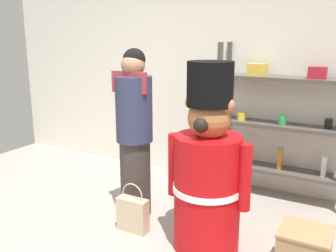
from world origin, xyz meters
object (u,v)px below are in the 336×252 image
Objects in this scene: teddy_bear_guard at (208,173)px; display_crate at (304,252)px; shopping_bag at (133,214)px; merchandise_shelf at (282,122)px; person_shopper at (134,132)px.

display_crate is at bearing 0.38° from teddy_bear_guard.
merchandise_shelf is at bearing 55.53° from shopping_bag.
teddy_bear_guard is 4.22× the size of display_crate.
teddy_bear_guard is at bearing -179.62° from display_crate.
person_shopper reaches higher than display_crate.
teddy_bear_guard is 0.93m from person_shopper.
display_crate is (1.68, -0.23, -0.68)m from person_shopper.
merchandise_shelf is at bearing 110.73° from display_crate.
person_shopper is (-1.17, -1.13, -0.01)m from merchandise_shelf.
person_shopper is 4.44× the size of display_crate.
teddy_bear_guard reaches higher than display_crate.
person_shopper is 1.83m from display_crate.
shopping_bag is (-0.99, -1.45, -0.70)m from merchandise_shelf.
merchandise_shelf is 1.03× the size of person_shopper.
teddy_bear_guard is (-0.29, -1.36, -0.20)m from merchandise_shelf.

